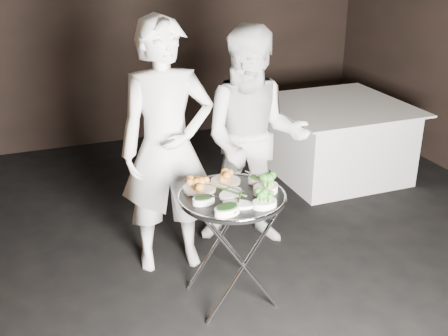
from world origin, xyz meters
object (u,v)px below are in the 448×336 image
object	(u,v)px
waiter_right	(254,140)
tray_stand	(232,243)
waiter_left	(167,149)
dining_table	(336,139)
serving_tray	(232,197)

from	to	relation	value
waiter_right	tray_stand	bearing A→B (deg)	-99.63
tray_stand	waiter_left	distance (m)	0.85
tray_stand	waiter_right	distance (m)	0.97
waiter_right	dining_table	bearing A→B (deg)	58.60
waiter_left	dining_table	xyz separation A→B (m)	(2.12, 1.06, -0.57)
tray_stand	serving_tray	bearing A→B (deg)	14.04
waiter_right	dining_table	distance (m)	1.76
serving_tray	dining_table	world-z (taller)	serving_tray
serving_tray	waiter_left	size ratio (longest dim) A/B	0.38
tray_stand	serving_tray	xyz separation A→B (m)	(0.00, 0.00, 0.36)
serving_tray	dining_table	size ratio (longest dim) A/B	0.53
tray_stand	serving_tray	size ratio (longest dim) A/B	1.11
tray_stand	waiter_left	xyz separation A→B (m)	(-0.26, 0.62, 0.51)
dining_table	waiter_left	bearing A→B (deg)	-153.51
waiter_left	dining_table	size ratio (longest dim) A/B	1.41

